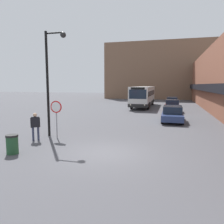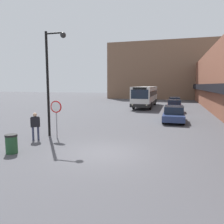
% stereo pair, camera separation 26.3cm
% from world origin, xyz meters
% --- Properties ---
extents(ground_plane, '(160.00, 160.00, 0.00)m').
position_xyz_m(ground_plane, '(0.00, 0.00, 0.00)').
color(ground_plane, '#47474C').
extents(building_row_right, '(5.50, 60.00, 8.17)m').
position_xyz_m(building_row_right, '(9.97, 24.00, 4.07)').
color(building_row_right, brown).
rests_on(building_row_right, ground_plane).
extents(building_backdrop_far, '(26.00, 8.00, 13.52)m').
position_xyz_m(building_backdrop_far, '(0.00, 45.76, 6.76)').
color(building_backdrop_far, brown).
rests_on(building_backdrop_far, ground_plane).
extents(city_bus, '(2.58, 11.74, 3.11)m').
position_xyz_m(city_bus, '(-1.13, 23.62, 1.70)').
color(city_bus, silver).
rests_on(city_bus, ground_plane).
extents(parked_car_front, '(1.92, 4.57, 1.44)m').
position_xyz_m(parked_car_front, '(3.20, 10.65, 0.72)').
color(parked_car_front, navy).
rests_on(parked_car_front, ground_plane).
extents(parked_car_middle, '(1.82, 4.28, 1.53)m').
position_xyz_m(parked_car_middle, '(3.20, 18.34, 0.76)').
color(parked_car_middle, maroon).
rests_on(parked_car_middle, ground_plane).
extents(parked_car_back, '(1.86, 4.73, 1.43)m').
position_xyz_m(parked_car_back, '(3.20, 26.31, 0.72)').
color(parked_car_back, black).
rests_on(parked_car_back, ground_plane).
extents(stop_sign, '(0.76, 0.08, 2.39)m').
position_xyz_m(stop_sign, '(-3.89, 2.08, 1.73)').
color(stop_sign, gray).
rests_on(stop_sign, ground_plane).
extents(street_lamp, '(1.46, 0.36, 6.72)m').
position_xyz_m(street_lamp, '(-4.43, 2.51, 4.14)').
color(street_lamp, black).
rests_on(street_lamp, ground_plane).
extents(pedestrian, '(0.49, 0.45, 1.70)m').
position_xyz_m(pedestrian, '(-4.81, 1.18, 1.02)').
color(pedestrian, '#333851').
rests_on(pedestrian, ground_plane).
extents(trash_bin, '(0.59, 0.59, 0.95)m').
position_xyz_m(trash_bin, '(-4.41, -1.33, 0.48)').
color(trash_bin, '#234C2D').
rests_on(trash_bin, ground_plane).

